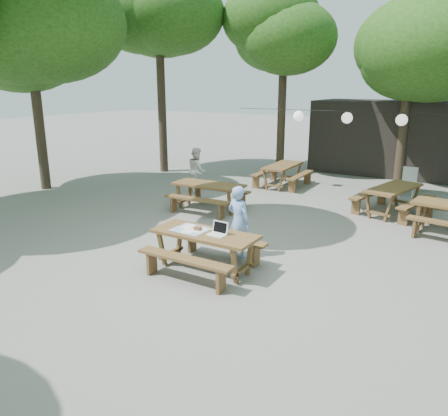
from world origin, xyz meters
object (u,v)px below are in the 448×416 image
main_picnic_table (205,251)px  picnic_table_nw (209,196)px  plastic_chair (407,188)px  woman (239,221)px  second_person (197,170)px

main_picnic_table → picnic_table_nw: (-2.20, 3.53, 0.00)m
plastic_chair → main_picnic_table: bearing=-104.5°
picnic_table_nw → woman: bearing=-50.2°
second_person → main_picnic_table: bearing=174.3°
main_picnic_table → woman: (0.19, 0.96, 0.35)m
woman → plastic_chair: bearing=-95.7°
second_person → plastic_chair: size_ratio=1.60×
woman → picnic_table_nw: bearing=-36.2°
woman → plastic_chair: woman is taller
picnic_table_nw → plastic_chair: bearing=42.1°
woman → second_person: bearing=-36.3°
main_picnic_table → second_person: 6.40m
picnic_table_nw → second_person: size_ratio=1.42×
woman → second_person: 5.77m
picnic_table_nw → second_person: (-1.53, 1.66, 0.33)m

